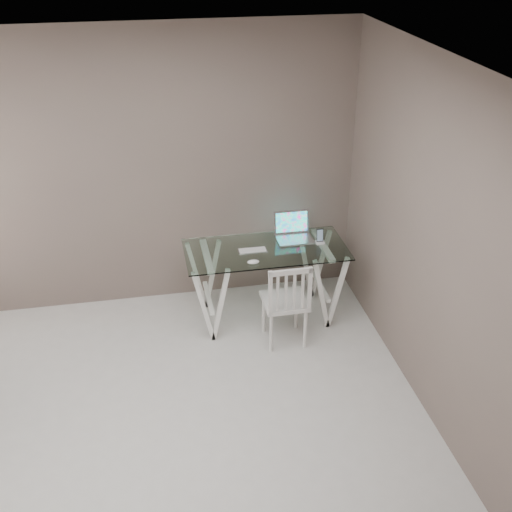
{
  "coord_description": "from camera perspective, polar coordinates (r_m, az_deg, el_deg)",
  "views": [
    {
      "loc": [
        -0.07,
        -3.45,
        3.55
      ],
      "look_at": [
        0.86,
        1.36,
        0.85
      ],
      "focal_mm": 45.0,
      "sensor_mm": 36.0,
      "label": 1
    }
  ],
  "objects": [
    {
      "name": "chair",
      "position": [
        5.7,
        2.74,
        -3.96
      ],
      "size": [
        0.39,
        0.39,
        0.85
      ],
      "rotation": [
        0.0,
        0.0,
        0.01
      ],
      "color": "silver",
      "rests_on": "ground"
    },
    {
      "name": "mouse",
      "position": [
        5.68,
        -0.24,
        -0.53
      ],
      "size": [
        0.11,
        0.06,
        0.03
      ],
      "primitive_type": "ellipsoid",
      "color": "white",
      "rests_on": "desk"
    },
    {
      "name": "room",
      "position": [
        3.92,
        -9.57,
        0.55
      ],
      "size": [
        4.5,
        4.52,
        2.71
      ],
      "color": "beige",
      "rests_on": "ground"
    },
    {
      "name": "desk",
      "position": [
        6.11,
        0.84,
        -2.37
      ],
      "size": [
        1.5,
        0.7,
        0.75
      ],
      "color": "silver",
      "rests_on": "ground"
    },
    {
      "name": "laptop",
      "position": [
        6.13,
        3.33,
        2.15
      ],
      "size": [
        0.34,
        0.28,
        0.24
      ],
      "color": "#B4B5B9",
      "rests_on": "desk"
    },
    {
      "name": "keyboard",
      "position": [
        5.9,
        -0.32,
        0.5
      ],
      "size": [
        0.27,
        0.11,
        0.01
      ],
      "primitive_type": "cube",
      "color": "silver",
      "rests_on": "desk"
    },
    {
      "name": "phone_dock",
      "position": [
        6.05,
        5.7,
        1.48
      ],
      "size": [
        0.08,
        0.08,
        0.14
      ],
      "color": "white",
      "rests_on": "desk"
    }
  ]
}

